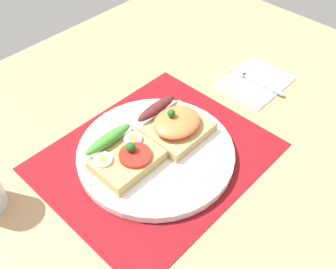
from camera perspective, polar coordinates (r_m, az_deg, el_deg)
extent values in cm
cube|color=tan|center=(68.22, -1.74, -4.14)|extent=(120.00, 90.00, 3.20)
cube|color=maroon|center=(66.89, -1.77, -3.17)|extent=(36.75, 30.73, 0.30)
cylinder|color=white|center=(66.25, -1.79, -2.68)|extent=(26.58, 26.58, 1.42)
cube|color=tan|center=(63.11, -5.98, -3.81)|extent=(10.59, 7.78, 2.09)
cylinder|color=red|center=(61.93, -4.81, -3.04)|extent=(5.25, 5.25, 0.60)
ellipsoid|color=#3E8A30|center=(64.04, -8.69, -0.65)|extent=(9.32, 2.20, 1.80)
sphere|color=#1E5919|center=(61.69, -5.48, -1.83)|extent=(1.60, 1.60, 1.60)
cylinder|color=white|center=(62.02, -9.48, -3.65)|extent=(3.04, 3.04, 0.50)
cylinder|color=yellow|center=(61.77, -9.52, -3.45)|extent=(1.37, 1.37, 0.16)
cylinder|color=white|center=(64.50, -5.13, -0.61)|extent=(3.04, 3.04, 0.50)
cylinder|color=yellow|center=(64.26, -5.15, -0.41)|extent=(1.37, 1.37, 0.16)
cube|color=tan|center=(67.88, 1.30, 0.81)|extent=(10.58, 9.07, 1.82)
ellipsoid|color=orange|center=(66.32, 1.13, 1.95)|extent=(8.68, 7.26, 2.27)
ellipsoid|color=#511E1F|center=(69.13, -1.70, 3.85)|extent=(8.99, 2.20, 1.80)
sphere|color=#1E5919|center=(65.07, 0.48, 3.13)|extent=(1.40, 1.40, 1.40)
cube|color=white|center=(83.69, 12.61, 7.55)|extent=(14.17, 11.08, 0.60)
cube|color=#B7B7BC|center=(82.55, 13.68, 7.14)|extent=(0.80, 9.71, 0.32)
cube|color=#B7B7BC|center=(84.47, 10.83, 8.67)|extent=(1.50, 1.20, 0.32)
cube|color=#B7B7BC|center=(84.86, 9.48, 9.07)|extent=(0.32, 2.80, 0.32)
cube|color=#B7B7BC|center=(85.31, 9.74, 9.26)|extent=(0.32, 2.80, 0.32)
cube|color=#B7B7BC|center=(85.76, 10.00, 9.44)|extent=(0.32, 2.80, 0.32)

